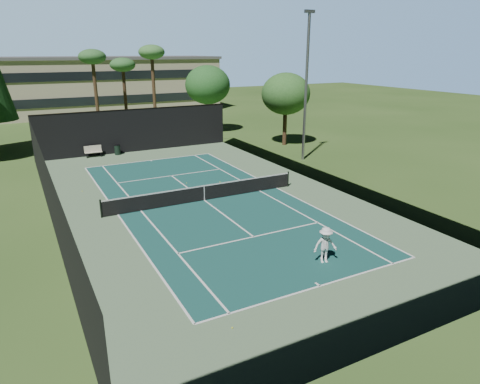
% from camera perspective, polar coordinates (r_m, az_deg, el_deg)
% --- Properties ---
extents(ground, '(160.00, 160.00, 0.00)m').
position_cam_1_polar(ground, '(27.48, -4.77, -1.14)').
color(ground, '#33531F').
rests_on(ground, ground).
extents(apron_slab, '(18.00, 32.00, 0.01)m').
position_cam_1_polar(apron_slab, '(27.48, -4.77, -1.13)').
color(apron_slab, '#5A7955').
rests_on(apron_slab, ground).
extents(court_surface, '(10.97, 23.77, 0.01)m').
position_cam_1_polar(court_surface, '(27.47, -4.77, -1.12)').
color(court_surface, '#174A44').
rests_on(court_surface, ground).
extents(court_lines, '(11.07, 23.87, 0.01)m').
position_cam_1_polar(court_lines, '(27.47, -4.77, -1.10)').
color(court_lines, white).
rests_on(court_lines, ground).
extents(tennis_net, '(12.90, 0.10, 1.10)m').
position_cam_1_polar(tennis_net, '(27.30, -4.80, -0.04)').
color(tennis_net, black).
rests_on(tennis_net, ground).
extents(fence, '(18.04, 32.05, 4.03)m').
position_cam_1_polar(fence, '(26.94, -4.93, 2.93)').
color(fence, black).
rests_on(fence, ground).
extents(player, '(1.23, 0.91, 1.70)m').
position_cam_1_polar(player, '(19.66, 11.31, -6.96)').
color(player, white).
rests_on(player, ground).
extents(tennis_ball_a, '(0.07, 0.07, 0.07)m').
position_cam_1_polar(tennis_ball_a, '(15.48, -1.03, -17.65)').
color(tennis_ball_a, '#CAD530').
rests_on(tennis_ball_a, ground).
extents(tennis_ball_b, '(0.06, 0.06, 0.06)m').
position_cam_1_polar(tennis_ball_b, '(31.12, -7.13, 1.19)').
color(tennis_ball_b, '#C7DC32').
rests_on(tennis_ball_b, ground).
extents(tennis_ball_c, '(0.07, 0.07, 0.07)m').
position_cam_1_polar(tennis_ball_c, '(31.11, -2.68, 1.32)').
color(tennis_ball_c, '#ECF537').
rests_on(tennis_ball_c, ground).
extents(tennis_ball_d, '(0.06, 0.06, 0.06)m').
position_cam_1_polar(tennis_ball_d, '(31.03, -20.29, 0.11)').
color(tennis_ball_d, '#C2D02F').
rests_on(tennis_ball_d, ground).
extents(park_bench, '(1.50, 0.45, 1.02)m').
position_cam_1_polar(park_bench, '(40.83, -18.99, 5.19)').
color(park_bench, '#B8AD98').
rests_on(park_bench, ground).
extents(trash_bin, '(0.56, 0.56, 0.95)m').
position_cam_1_polar(trash_bin, '(41.06, -16.03, 5.45)').
color(trash_bin, black).
rests_on(trash_bin, ground).
extents(palm_a, '(2.80, 2.80, 9.32)m').
position_cam_1_polar(palm_a, '(48.58, -19.07, 16.27)').
color(palm_a, '#4C3620').
rests_on(palm_a, ground).
extents(palm_b, '(2.80, 2.80, 8.42)m').
position_cam_1_polar(palm_b, '(51.25, -15.36, 15.72)').
color(palm_b, '#3F2A1B').
rests_on(palm_b, ground).
extents(palm_c, '(2.80, 2.80, 9.77)m').
position_cam_1_polar(palm_c, '(48.96, -11.68, 17.35)').
color(palm_c, '#4D3621').
rests_on(palm_c, ground).
extents(decid_tree_a, '(5.12, 5.12, 7.62)m').
position_cam_1_polar(decid_tree_a, '(50.22, -4.34, 14.04)').
color(decid_tree_a, '#422F1C').
rests_on(decid_tree_a, ground).
extents(decid_tree_b, '(4.80, 4.80, 7.14)m').
position_cam_1_polar(decid_tree_b, '(43.38, 6.13, 12.87)').
color(decid_tree_b, '#4E3421').
rests_on(decid_tree_b, ground).
extents(campus_building, '(40.50, 12.50, 8.30)m').
position_cam_1_polar(campus_building, '(70.77, -20.13, 13.26)').
color(campus_building, '#B9AD8F').
rests_on(campus_building, ground).
extents(light_pole, '(0.90, 0.25, 12.22)m').
position_cam_1_polar(light_pole, '(37.23, 8.82, 14.01)').
color(light_pole, '#919399').
rests_on(light_pole, ground).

